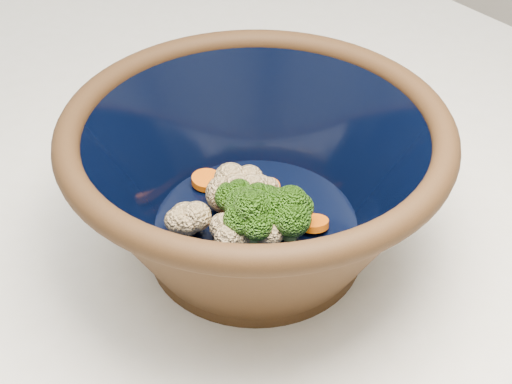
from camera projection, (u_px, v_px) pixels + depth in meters
mixing_bowl at (256, 180)px, 0.57m from camera, size 0.35×0.35×0.13m
vegetable_pile at (254, 206)px, 0.58m from camera, size 0.11×0.13×0.06m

